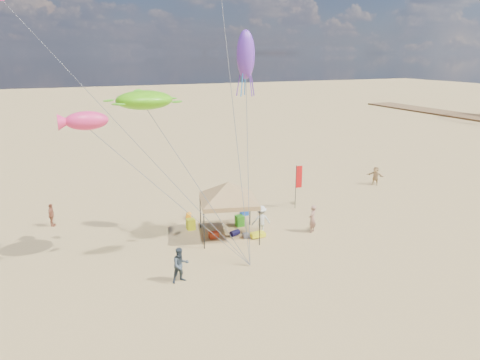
% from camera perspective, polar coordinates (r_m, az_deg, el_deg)
% --- Properties ---
extents(ground, '(280.00, 280.00, 0.00)m').
position_cam_1_polar(ground, '(23.64, 2.94, -11.22)').
color(ground, tan).
rests_on(ground, ground).
extents(canopy_tent, '(6.28, 6.28, 4.00)m').
position_cam_1_polar(canopy_tent, '(26.36, -1.51, -0.50)').
color(canopy_tent, black).
rests_on(canopy_tent, ground).
extents(feather_flag, '(0.49, 0.07, 3.19)m').
position_cam_1_polar(feather_flag, '(31.91, 7.45, 0.05)').
color(feather_flag, black).
rests_on(feather_flag, ground).
extents(cooler_red, '(0.54, 0.38, 0.38)m').
position_cam_1_polar(cooler_red, '(27.16, -3.40, -7.06)').
color(cooler_red, '#AA2A0D').
rests_on(cooler_red, ground).
extents(cooler_blue, '(0.54, 0.38, 0.38)m').
position_cam_1_polar(cooler_blue, '(30.81, 0.53, -4.18)').
color(cooler_blue, '#1649B3').
rests_on(cooler_blue, ground).
extents(bag_navy, '(0.69, 0.54, 0.36)m').
position_cam_1_polar(bag_navy, '(27.44, -0.67, -6.80)').
color(bag_navy, black).
rests_on(bag_navy, ground).
extents(bag_orange, '(0.54, 0.69, 0.36)m').
position_cam_1_polar(bag_orange, '(30.44, -6.60, -4.57)').
color(bag_orange, orange).
rests_on(bag_orange, ground).
extents(chair_green, '(0.50, 0.50, 0.70)m').
position_cam_1_polar(chair_green, '(28.90, -0.05, -5.24)').
color(chair_green, green).
rests_on(chair_green, ground).
extents(chair_yellow, '(0.50, 0.50, 0.70)m').
position_cam_1_polar(chair_yellow, '(28.51, -6.32, -5.64)').
color(chair_yellow, '#F1FF1C').
rests_on(chair_yellow, ground).
extents(crate_grey, '(0.34, 0.30, 0.28)m').
position_cam_1_polar(crate_grey, '(27.19, 0.76, -7.12)').
color(crate_grey, slate).
rests_on(crate_grey, ground).
extents(beach_cart, '(0.90, 0.50, 0.24)m').
position_cam_1_polar(beach_cart, '(27.18, 2.27, -7.00)').
color(beach_cart, yellow).
rests_on(beach_cart, ground).
extents(person_near_a, '(0.77, 0.72, 1.76)m').
position_cam_1_polar(person_near_a, '(28.09, 9.25, -4.93)').
color(person_near_a, '#A6745F').
rests_on(person_near_a, ground).
extents(person_near_b, '(0.96, 0.80, 1.79)m').
position_cam_1_polar(person_near_b, '(22.14, -7.63, -10.74)').
color(person_near_b, '#3A464F').
rests_on(person_near_b, ground).
extents(person_near_c, '(1.27, 0.85, 1.83)m').
position_cam_1_polar(person_near_c, '(27.47, 2.72, -5.14)').
color(person_near_c, silver).
rests_on(person_near_c, ground).
extents(person_far_a, '(0.61, 0.96, 1.52)m').
position_cam_1_polar(person_far_a, '(31.19, -23.00, -4.14)').
color(person_far_a, '#B36644').
rests_on(person_far_a, ground).
extents(person_far_c, '(1.20, 1.49, 1.59)m').
position_cam_1_polar(person_far_c, '(39.42, 16.96, 0.54)').
color(person_far_c, tan).
rests_on(person_far_c, ground).
extents(turtle_kite, '(2.91, 2.38, 0.93)m').
position_cam_1_polar(turtle_kite, '(22.70, -12.16, 9.97)').
color(turtle_kite, '#57C90D').
rests_on(turtle_kite, ground).
extents(fish_kite, '(2.06, 1.35, 0.84)m').
position_cam_1_polar(fish_kite, '(21.05, -19.04, 7.20)').
color(fish_kite, '#FF3070').
rests_on(fish_kite, ground).
extents(squid_kite, '(1.17, 1.17, 2.65)m').
position_cam_1_polar(squid_kite, '(25.42, 0.74, 15.75)').
color(squid_kite, purple).
rests_on(squid_kite, ground).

